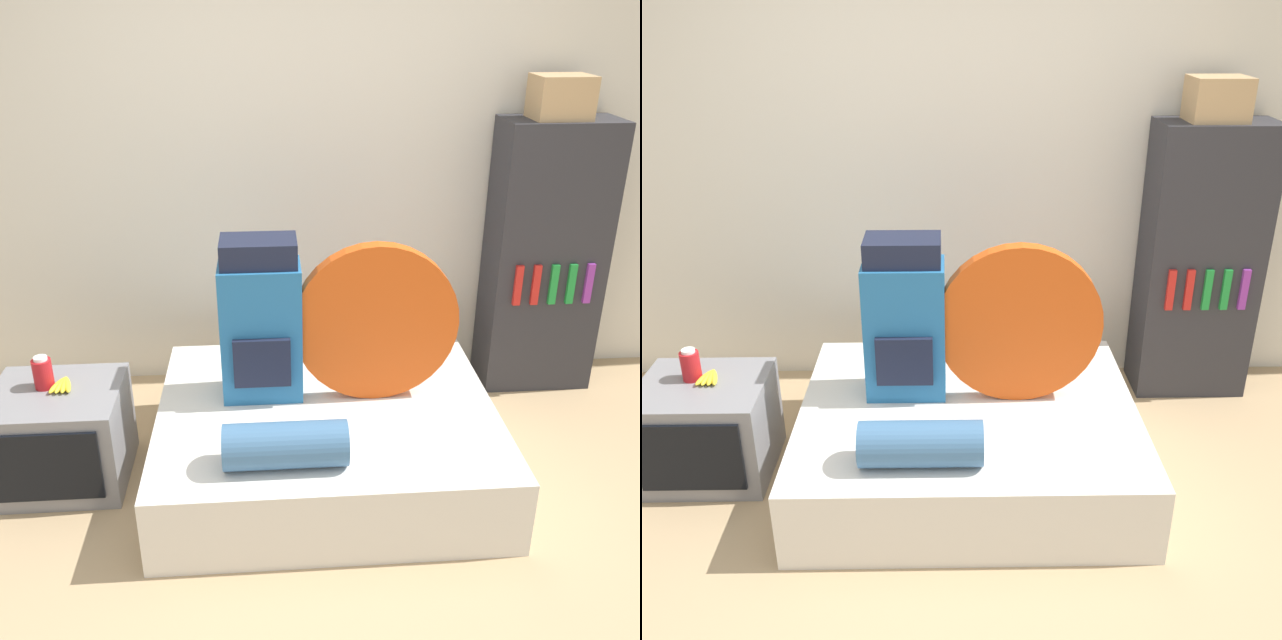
% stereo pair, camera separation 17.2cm
% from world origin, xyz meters
% --- Properties ---
extents(ground_plane, '(16.00, 16.00, 0.00)m').
position_xyz_m(ground_plane, '(0.00, 0.00, 0.00)').
color(ground_plane, tan).
extents(wall_back, '(8.00, 0.05, 2.60)m').
position_xyz_m(wall_back, '(0.00, 1.71, 1.30)').
color(wall_back, silver).
rests_on(wall_back, ground_plane).
extents(bed, '(1.60, 1.36, 0.37)m').
position_xyz_m(bed, '(0.10, 0.67, 0.18)').
color(bed, silver).
rests_on(bed, ground_plane).
extents(backpack, '(0.38, 0.28, 0.79)m').
position_xyz_m(backpack, '(-0.20, 0.81, 0.75)').
color(backpack, '#23669E').
rests_on(backpack, bed).
extents(tent_bag, '(0.78, 0.08, 0.78)m').
position_xyz_m(tent_bag, '(0.34, 0.75, 0.75)').
color(tent_bag, '#D14C14').
rests_on(tent_bag, bed).
extents(sleeping_roll, '(0.52, 0.20, 0.20)m').
position_xyz_m(sleeping_roll, '(-0.11, 0.21, 0.46)').
color(sleeping_roll, '#3D668E').
rests_on(sleeping_roll, bed).
extents(television, '(0.60, 0.54, 0.48)m').
position_xyz_m(television, '(-1.16, 0.69, 0.24)').
color(television, gray).
rests_on(television, ground_plane).
extents(canister, '(0.09, 0.09, 0.16)m').
position_xyz_m(canister, '(-1.21, 0.74, 0.56)').
color(canister, '#B2191E').
rests_on(canister, television).
extents(banana_bunch, '(0.12, 0.15, 0.03)m').
position_xyz_m(banana_bunch, '(-1.13, 0.73, 0.50)').
color(banana_bunch, yellow).
rests_on(banana_bunch, television).
extents(bookshelf, '(0.63, 0.36, 1.56)m').
position_xyz_m(bookshelf, '(1.42, 1.49, 0.78)').
color(bookshelf, '#2D2D33').
rests_on(bookshelf, ground_plane).
extents(cardboard_box, '(0.29, 0.24, 0.22)m').
position_xyz_m(cardboard_box, '(1.38, 1.48, 1.67)').
color(cardboard_box, tan).
rests_on(cardboard_box, bookshelf).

